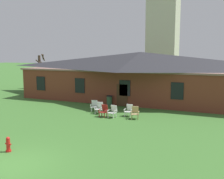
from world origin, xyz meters
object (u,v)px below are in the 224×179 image
at_px(lawn_chair_middle, 113,111).
at_px(trash_bin, 109,101).
at_px(lawn_chair_by_porch, 94,106).
at_px(lawn_chair_far_side, 135,112).
at_px(lawn_chair_near_door, 99,108).
at_px(lawn_chair_right_end, 129,110).
at_px(lawn_chair_left_end, 104,110).
at_px(fire_hydrant, 8,145).

xyz_separation_m(lawn_chair_middle, trash_bin, (-2.11, 4.14, -0.00)).
xyz_separation_m(lawn_chair_by_porch, lawn_chair_far_side, (4.10, -1.14, 0.00)).
xyz_separation_m(lawn_chair_near_door, lawn_chair_far_side, (3.31, -0.51, 0.00)).
bearing_deg(lawn_chair_right_end, lawn_chair_near_door, -177.96).
relative_size(lawn_chair_by_porch, lawn_chair_left_end, 1.00).
relative_size(lawn_chair_by_porch, trash_bin, 0.98).
bearing_deg(fire_hydrant, lawn_chair_left_end, 81.27).
bearing_deg(lawn_chair_middle, trash_bin, 117.06).
bearing_deg(lawn_chair_left_end, lawn_chair_by_porch, 137.22).
height_order(lawn_chair_by_porch, lawn_chair_left_end, same).
height_order(lawn_chair_middle, trash_bin, trash_bin).
distance_m(lawn_chair_middle, lawn_chair_right_end, 1.36).
bearing_deg(lawn_chair_left_end, lawn_chair_middle, 4.38).
bearing_deg(trash_bin, fire_hydrant, -89.98).
height_order(lawn_chair_middle, fire_hydrant, lawn_chair_middle).
xyz_separation_m(lawn_chair_by_porch, fire_hydrant, (0.25, -10.24, -0.12)).
distance_m(lawn_chair_near_door, lawn_chair_middle, 1.75).
relative_size(fire_hydrant, trash_bin, 0.81).
relative_size(lawn_chair_middle, fire_hydrant, 1.21).
height_order(lawn_chair_by_porch, lawn_chair_middle, same).
bearing_deg(lawn_chair_near_door, lawn_chair_right_end, 2.04).
bearing_deg(lawn_chair_by_porch, fire_hydrant, -88.60).
xyz_separation_m(fire_hydrant, trash_bin, (-0.00, 12.95, 0.12)).
xyz_separation_m(lawn_chair_near_door, trash_bin, (-0.55, 3.35, -0.00)).
relative_size(lawn_chair_left_end, lawn_chair_middle, 1.00).
bearing_deg(lawn_chair_right_end, lawn_chair_far_side, -40.31).
distance_m(lawn_chair_right_end, fire_hydrant, 10.19).
bearing_deg(lawn_chair_middle, lawn_chair_right_end, 40.28).
relative_size(lawn_chair_far_side, trash_bin, 0.98).
bearing_deg(lawn_chair_left_end, lawn_chair_right_end, 27.48).
bearing_deg(fire_hydrant, lawn_chair_near_door, 86.75).
height_order(lawn_chair_near_door, lawn_chair_left_end, same).
distance_m(lawn_chair_left_end, lawn_chair_middle, 0.77).
bearing_deg(trash_bin, lawn_chair_right_end, -45.99).
distance_m(lawn_chair_far_side, trash_bin, 5.46).
bearing_deg(trash_bin, lawn_chair_middle, -62.94).
bearing_deg(lawn_chair_near_door, fire_hydrant, -93.25).
relative_size(lawn_chair_near_door, lawn_chair_right_end, 1.00).
bearing_deg(lawn_chair_near_door, trash_bin, 99.29).
height_order(lawn_chair_near_door, lawn_chair_right_end, same).
bearing_deg(trash_bin, lawn_chair_left_end, -72.18).
distance_m(lawn_chair_left_end, fire_hydrant, 8.86).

